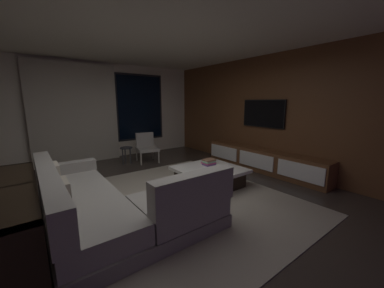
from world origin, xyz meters
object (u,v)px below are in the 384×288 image
Objects in this scene: book_stack_on_coffee_table at (209,162)px; media_console at (263,161)px; coffee_table at (209,176)px; accent_chair_near_window at (146,146)px; console_table_behind_couch at (18,213)px; side_stool at (126,150)px; mounted_tv at (263,113)px; sectional_couch at (107,205)px.

media_console is (1.49, -0.24, -0.16)m from book_stack_on_coffee_table.
book_stack_on_coffee_table reaches higher than coffee_table.
accent_chair_near_window reaches higher than coffee_table.
book_stack_on_coffee_table is 0.12× the size of console_table_behind_couch.
accent_chair_near_window is 0.37× the size of console_table_behind_couch.
side_stool is at bearing 111.29° from book_stack_on_coffee_table.
mounted_tv is (1.99, -2.29, 0.92)m from accent_chair_near_window.
sectional_couch reaches higher than coffee_table.
media_console is (3.66, 0.20, -0.04)m from sectional_couch.
media_console is at bearing -46.62° from side_stool.
coffee_table is 2.52× the size of side_stool.
coffee_table is (2.03, 0.26, -0.10)m from sectional_couch.
console_table_behind_couch is (-2.21, -2.58, 0.04)m from side_stool.
mounted_tv is (1.67, -0.05, 0.93)m from book_stack_on_coffee_table.
coffee_table is 1.64m from media_console.
console_table_behind_couch reaches higher than side_stool.
book_stack_on_coffee_table is (0.15, 0.19, 0.23)m from coffee_table.
media_console reaches higher than book_stack_on_coffee_table.
sectional_couch is at bearing -8.04° from console_table_behind_couch.
side_stool is 0.41× the size of mounted_tv.
side_stool is (-0.73, 2.45, 0.19)m from coffee_table.
accent_chair_near_window reaches higher than media_console.
book_stack_on_coffee_table is at bearing -81.98° from accent_chair_near_window.
book_stack_on_coffee_table is at bearing 178.41° from mounted_tv.
mounted_tv reaches higher than accent_chair_near_window.
accent_chair_near_window is (-0.32, 2.24, 0.02)m from book_stack_on_coffee_table.
accent_chair_near_window is 0.69× the size of mounted_tv.
mounted_tv is at bearing 47.54° from media_console.
sectional_couch reaches higher than media_console.
side_stool is at bearing 177.95° from accent_chair_near_window.
sectional_couch is 0.81× the size of media_console.
coffee_table is 0.37× the size of media_console.
console_table_behind_couch reaches higher than media_console.
console_table_behind_couch is (-2.77, -2.56, -0.02)m from accent_chair_near_window.
side_stool is 3.40m from console_table_behind_couch.
media_console reaches higher than coffee_table.
side_stool is 0.22× the size of console_table_behind_couch.
accent_chair_near_window reaches higher than side_stool.
side_stool is 3.45m from media_console.
mounted_tv is 4.86m from console_table_behind_couch.
console_table_behind_couch is at bearing -174.12° from book_stack_on_coffee_table.
media_console is at bearing -2.06° from coffee_table.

